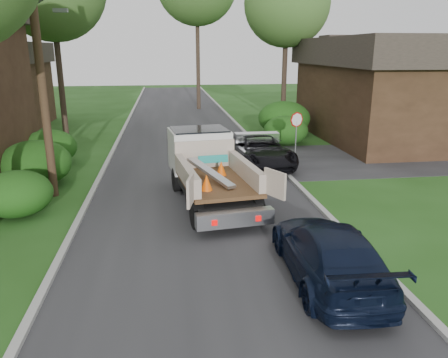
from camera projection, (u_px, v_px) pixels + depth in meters
name	position (u px, v px, depth m)	size (l,w,h in m)	color
ground	(210.00, 242.00, 12.72)	(120.00, 120.00, 0.00)	#1F4714
road	(190.00, 160.00, 22.22)	(8.00, 90.00, 0.02)	#28282B
side_street	(421.00, 157.00, 22.80)	(16.00, 7.00, 0.02)	#28282B
curb_left	(108.00, 161.00, 21.68)	(0.20, 90.00, 0.12)	#9E9E99
curb_right	(269.00, 156.00, 22.73)	(0.20, 90.00, 0.12)	#9E9E99
stop_sign	(296.00, 126.00, 21.43)	(0.71, 0.32, 2.48)	slate
utility_pole	(39.00, 56.00, 15.28)	(2.42, 1.25, 10.00)	#382619
house_right	(397.00, 88.00, 26.78)	(9.72, 12.96, 6.20)	#322014
hedge_left_a	(16.00, 194.00, 14.56)	(2.34, 2.34, 1.53)	#1A440F
hedge_left_b	(36.00, 163.00, 17.80)	(2.86, 2.86, 1.87)	#1A440F
hedge_left_c	(49.00, 147.00, 21.11)	(2.60, 2.60, 1.70)	#1A440F
hedge_right_a	(286.00, 130.00, 25.57)	(2.60, 2.60, 1.70)	#1A440F
hedge_right_b	(284.00, 118.00, 28.44)	(3.38, 3.38, 2.21)	#1A440F
tree_right_far	(287.00, 3.00, 30.27)	(6.00, 6.00, 11.50)	#2D2119
flatbed_truck	(206.00, 163.00, 16.40)	(3.39, 6.60, 2.40)	black
black_pickup	(258.00, 150.00, 20.96)	(2.49, 5.39, 1.50)	black
navy_suv	(329.00, 252.00, 10.47)	(1.98, 4.88, 1.42)	black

